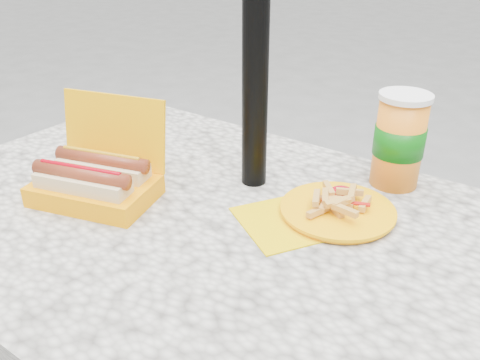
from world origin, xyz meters
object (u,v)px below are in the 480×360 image
Objects in this scene: hotdog_box at (96,179)px; soda_cup at (399,140)px; umbrella_pole at (256,4)px; fries_plate at (334,209)px.

soda_cup reaches higher than hotdog_box.
hotdog_box is (-0.21, -0.23, -0.31)m from umbrella_pole.
umbrella_pole is 7.58× the size of fries_plate.
hotdog_box is at bearing -131.32° from umbrella_pole.
hotdog_box reaches higher than fries_plate.
umbrella_pole is at bearing 172.71° from fries_plate.
umbrella_pole reaches higher than soda_cup.
soda_cup is (0.04, 0.18, 0.08)m from fries_plate.
hotdog_box is at bearing -152.32° from fries_plate.
hotdog_box is 1.38× the size of soda_cup.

